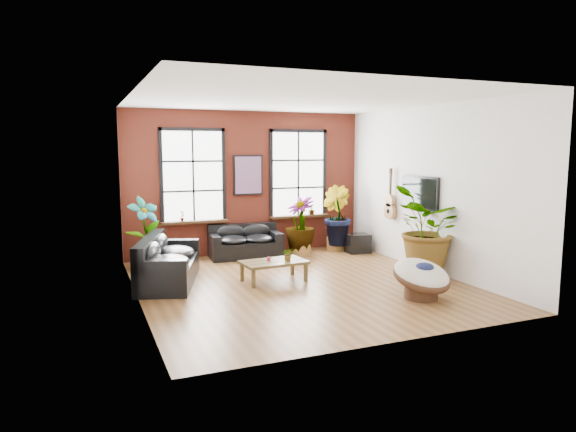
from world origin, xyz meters
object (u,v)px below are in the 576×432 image
object	(u,v)px
coffee_table	(274,263)
papasan_chair	(422,277)
sofa_left	(166,262)
sofa_back	(245,242)

from	to	relation	value
coffee_table	papasan_chair	xyz separation A→B (m)	(1.95, -2.08, 0.03)
sofa_left	papasan_chair	xyz separation A→B (m)	(3.93, -2.76, -0.02)
coffee_table	papasan_chair	world-z (taller)	papasan_chair
sofa_back	coffee_table	world-z (taller)	sofa_back
sofa_back	papasan_chair	distance (m)	4.83
sofa_left	coffee_table	distance (m)	2.09
sofa_left	coffee_table	xyz separation A→B (m)	(1.98, -0.68, -0.05)
coffee_table	papasan_chair	distance (m)	2.85
sofa_back	papasan_chair	xyz separation A→B (m)	(1.78, -4.49, 0.03)
sofa_back	sofa_left	bearing A→B (deg)	-136.84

